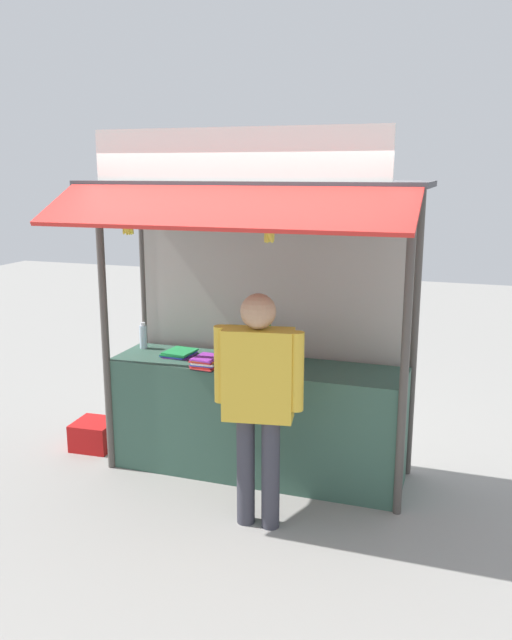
% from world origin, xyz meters
% --- Properties ---
extents(ground_plane, '(20.00, 20.00, 0.00)m').
position_xyz_m(ground_plane, '(0.00, 0.00, 0.00)').
color(ground_plane, gray).
extents(stall_counter, '(2.31, 0.57, 0.91)m').
position_xyz_m(stall_counter, '(0.00, 0.00, 0.46)').
color(stall_counter, '#385B4C').
rests_on(stall_counter, ground).
extents(stall_structure, '(2.51, 1.40, 2.66)m').
position_xyz_m(stall_structure, '(0.00, 0.08, 1.59)').
color(stall_structure, '#4C4742').
rests_on(stall_structure, ground).
extents(water_bottle_front_left, '(0.08, 0.08, 0.28)m').
position_xyz_m(water_bottle_front_left, '(0.03, 0.22, 1.04)').
color(water_bottle_front_left, silver).
rests_on(water_bottle_front_left, stall_counter).
extents(water_bottle_back_right, '(0.06, 0.06, 0.22)m').
position_xyz_m(water_bottle_back_right, '(-1.05, 0.13, 1.02)').
color(water_bottle_back_right, silver).
rests_on(water_bottle_back_right, stall_counter).
extents(water_bottle_far_right, '(0.07, 0.07, 0.27)m').
position_xyz_m(water_bottle_far_right, '(0.23, 0.03, 1.04)').
color(water_bottle_far_right, silver).
rests_on(water_bottle_far_right, stall_counter).
extents(magazine_stack_left, '(0.26, 0.27, 0.04)m').
position_xyz_m(magazine_stack_left, '(-0.66, 0.02, 0.94)').
color(magazine_stack_left, purple).
rests_on(magazine_stack_left, stall_counter).
extents(magazine_stack_rear_center, '(0.21, 0.26, 0.09)m').
position_xyz_m(magazine_stack_rear_center, '(-0.33, -0.21, 0.96)').
color(magazine_stack_rear_center, black).
rests_on(magazine_stack_rear_center, stall_counter).
extents(magazine_stack_far_left, '(0.26, 0.28, 0.06)m').
position_xyz_m(magazine_stack_far_left, '(-0.01, -0.21, 0.94)').
color(magazine_stack_far_left, yellow).
rests_on(magazine_stack_far_left, stall_counter).
extents(banana_bunch_inner_left, '(0.09, 0.09, 0.28)m').
position_xyz_m(banana_bunch_inner_left, '(0.22, -0.38, 1.98)').
color(banana_bunch_inner_left, '#332D23').
extents(banana_bunch_rightmost, '(0.11, 0.11, 0.26)m').
position_xyz_m(banana_bunch_rightmost, '(-0.85, -0.38, 2.00)').
color(banana_bunch_rightmost, '#332D23').
extents(vendor_person, '(0.61, 0.27, 1.62)m').
position_xyz_m(vendor_person, '(0.27, -0.74, 0.97)').
color(vendor_person, '#383842').
rests_on(vendor_person, ground).
extents(plastic_crate, '(0.36, 0.36, 0.24)m').
position_xyz_m(plastic_crate, '(-1.50, 0.01, 0.12)').
color(plastic_crate, red).
rests_on(plastic_crate, ground).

